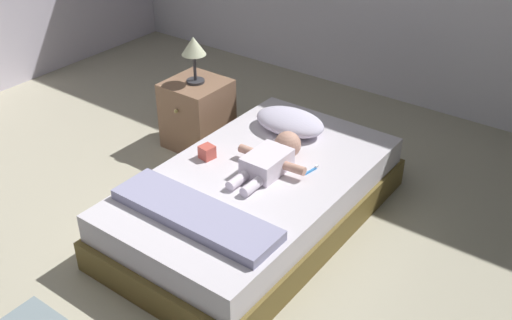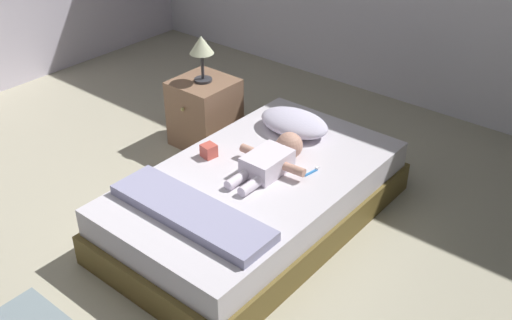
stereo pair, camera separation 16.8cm
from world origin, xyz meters
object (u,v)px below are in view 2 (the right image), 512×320
(nightstand, at_px, (205,112))
(bed, at_px, (256,199))
(pillow, at_px, (294,123))
(lamp, at_px, (202,48))
(toy_block, at_px, (209,151))
(toothbrush, at_px, (312,172))
(baby, at_px, (273,158))

(nightstand, bearing_deg, bed, -29.59)
(bed, height_order, pillow, pillow)
(bed, relative_size, lamp, 5.50)
(pillow, relative_size, toy_block, 5.20)
(toothbrush, bearing_deg, lamp, 165.33)
(bed, xyz_separation_m, nightstand, (-0.99, 0.56, 0.08))
(pillow, xyz_separation_m, baby, (0.18, -0.47, 0.00))
(pillow, distance_m, nightstand, 0.87)
(pillow, height_order, toothbrush, pillow)
(nightstand, height_order, toy_block, nightstand)
(toothbrush, relative_size, lamp, 0.34)
(pillow, bearing_deg, lamp, -178.06)
(toothbrush, height_order, lamp, lamp)
(pillow, bearing_deg, bed, -76.51)
(nightstand, bearing_deg, toy_block, -44.02)
(baby, xyz_separation_m, nightstand, (-1.03, 0.44, -0.19))
(pillow, xyz_separation_m, toothbrush, (0.41, -0.36, -0.06))
(toy_block, bearing_deg, baby, 21.25)
(bed, relative_size, toy_block, 19.94)
(pillow, bearing_deg, toy_block, -109.85)
(baby, bearing_deg, nightstand, 156.86)
(pillow, xyz_separation_m, nightstand, (-0.85, -0.03, -0.19))
(pillow, distance_m, toy_block, 0.67)
(bed, xyz_separation_m, lamp, (-0.99, 0.56, 0.62))
(toothbrush, height_order, toy_block, toy_block)
(bed, relative_size, toothbrush, 16.21)
(toothbrush, distance_m, lamp, 1.37)
(lamp, bearing_deg, toothbrush, -14.67)
(toothbrush, relative_size, nightstand, 0.23)
(bed, bearing_deg, toy_block, -174.10)
(lamp, xyz_separation_m, toy_block, (0.62, -0.60, -0.38))
(pillow, xyz_separation_m, lamp, (-0.85, -0.03, 0.35))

